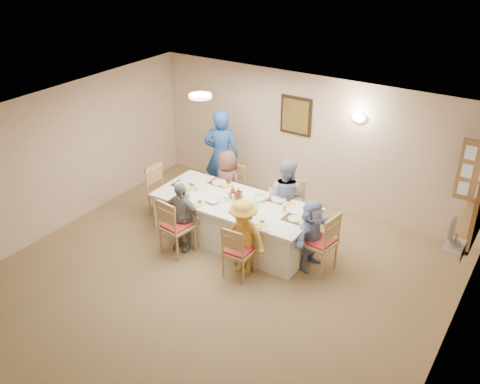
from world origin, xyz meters
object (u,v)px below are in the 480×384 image
Objects in this scene: condiment_ketchup at (233,192)px; desk_fan at (454,234)px; chair_right_end at (319,241)px; diner_front_right at (243,237)px; chair_back_left at (231,190)px; chair_back_right at (289,207)px; diner_back_left at (228,184)px; chair_left_end at (164,192)px; chair_front_left at (177,225)px; chair_front_right at (239,250)px; caregiver at (221,156)px; diner_front_left at (181,216)px; diner_right_end at (312,234)px; diner_back_right at (286,197)px; dining_table at (235,221)px.

desk_fan is at bearing -8.89° from condiment_ketchup.
diner_front_right is at bearing -46.26° from chair_right_end.
chair_back_right reaches higher than chair_back_left.
chair_left_end is at bearing 44.38° from diner_back_left.
chair_front_left reaches higher than chair_left_end.
chair_front_right is at bearing -107.51° from chair_left_end.
desk_fan is 4.88m from caregiver.
chair_front_left is at bearing 79.16° from caregiver.
diner_front_left is (-1.20, -1.48, 0.15)m from chair_back_right.
diner_front_right is (1.20, -1.36, -0.01)m from diner_back_left.
chair_front_right is at bearing -58.63° from chair_back_left.
diner_back_left reaches higher than diner_right_end.
chair_front_right is at bearing 137.82° from diner_back_left.
diner_back_left is at bearing -0.45° from diner_back_right.
diner_right_end reaches higher than dining_table.
chair_right_end is 1.18m from diner_back_right.
caregiver reaches higher than condiment_ketchup.
chair_left_end is (-1.55, 0.00, 0.11)m from dining_table.
chair_back_left is at bearing -177.35° from chair_back_right.
diner_right_end is at bearing -150.28° from chair_front_left.
chair_back_left is 2.29m from chair_right_end.
diner_back_right is 5.91× the size of condiment_ketchup.
chair_back_left is at bearing 118.29° from caregiver.
condiment_ketchup is (-0.67, -0.62, 0.18)m from diner_back_right.
diner_back_left is 1.81m from diner_front_right.
caregiver reaches higher than chair_front_left.
diner_back_right is at bearing 42.65° from condiment_ketchup.
diner_right_end is (0.82, 0.80, 0.14)m from chair_front_right.
chair_front_left is 2.17m from diner_right_end.
chair_right_end is at bearing -82.48° from diner_right_end.
chair_back_left is 1.20m from chair_back_right.
desk_fan is 3.72m from dining_table.
diner_back_right is (-0.95, 0.68, 0.19)m from chair_right_end.
diner_back_right reaches higher than chair_back_right.
condiment_ketchup is at bearing 141.46° from dining_table.
condiment_ketchup is at bearing -84.80° from chair_left_end.
diner_right_end is (2.97, 0.00, 0.09)m from chair_left_end.
chair_right_end is at bearing 143.96° from diner_back_right.
diner_right_end is (2.02, 0.68, -0.02)m from diner_front_left.
diner_front_left is (0.00, -1.48, 0.16)m from chair_back_left.
diner_front_left is at bearing 116.12° from diner_right_end.
diner_front_right reaches higher than chair_left_end.
chair_left_end is (-0.95, 0.80, -0.01)m from chair_front_left.
chair_front_left is at bearing -126.87° from dining_table.
diner_right_end reaches higher than chair_left_end.
chair_front_left is at bearing -95.50° from chair_back_left.
caregiver reaches higher than diner_back_left.
chair_front_left reaches higher than chair_front_right.
condiment_ketchup is (0.53, 0.86, 0.37)m from chair_front_left.
chair_left_end is at bearing 180.00° from dining_table.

